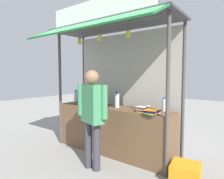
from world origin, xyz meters
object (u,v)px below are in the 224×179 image
at_px(magazine_stack_mid_left, 152,112).
at_px(banana_bunch_rightmost, 128,34).
at_px(magazine_stack_right, 100,105).
at_px(plastic_crate, 186,173).
at_px(water_bottle_far_left, 117,100).
at_px(banana_bunch_inner_left, 99,37).
at_px(magazine_stack_mid_right, 143,109).
at_px(water_bottle_front_right, 164,105).
at_px(water_bottle_rear_center, 76,96).
at_px(banana_bunch_leftmost, 80,41).
at_px(vendor_person, 92,110).

height_order(magazine_stack_mid_left, banana_bunch_rightmost, banana_bunch_rightmost).
relative_size(magazine_stack_right, plastic_crate, 0.71).
xyz_separation_m(water_bottle_far_left, magazine_stack_mid_left, (0.84, -0.20, -0.11)).
bearing_deg(plastic_crate, banana_bunch_inner_left, -176.10).
distance_m(magazine_stack_right, magazine_stack_mid_right, 1.00).
distance_m(water_bottle_front_right, magazine_stack_right, 1.31).
bearing_deg(banana_bunch_rightmost, water_bottle_far_left, 141.27).
xyz_separation_m(water_bottle_rear_center, banana_bunch_leftmost, (0.60, -0.43, 1.15)).
height_order(water_bottle_rear_center, banana_bunch_leftmost, banana_bunch_leftmost).
bearing_deg(vendor_person, banana_bunch_leftmost, -9.75).
xyz_separation_m(water_bottle_front_right, banana_bunch_inner_left, (-0.99, -0.58, 1.18)).
bearing_deg(plastic_crate, water_bottle_far_left, 168.08).
relative_size(water_bottle_front_right, banana_bunch_inner_left, 1.05).
height_order(vendor_person, plastic_crate, vendor_person).
height_order(water_bottle_rear_center, water_bottle_far_left, water_bottle_far_left).
distance_m(magazine_stack_mid_left, banana_bunch_leftmost, 1.91).
bearing_deg(banana_bunch_rightmost, magazine_stack_right, 157.57).
xyz_separation_m(magazine_stack_mid_right, banana_bunch_inner_left, (-0.70, -0.34, 1.25)).
distance_m(magazine_stack_mid_right, banana_bunch_inner_left, 1.48).
relative_size(water_bottle_far_left, magazine_stack_right, 1.12).
height_order(water_bottle_far_left, banana_bunch_inner_left, banana_bunch_inner_left).
bearing_deg(water_bottle_far_left, magazine_stack_mid_right, -5.99).
height_order(water_bottle_front_right, plastic_crate, water_bottle_front_right).
height_order(magazine_stack_mid_left, magazine_stack_mid_right, magazine_stack_mid_right).
relative_size(magazine_stack_mid_right, plastic_crate, 0.69).
height_order(banana_bunch_inner_left, vendor_person, banana_bunch_inner_left).
bearing_deg(water_bottle_far_left, magazine_stack_mid_left, -13.41).
distance_m(magazine_stack_mid_right, vendor_person, 0.90).
height_order(magazine_stack_right, plastic_crate, magazine_stack_right).
height_order(magazine_stack_right, vendor_person, vendor_person).
xyz_separation_m(magazine_stack_right, banana_bunch_rightmost, (0.90, -0.37, 1.27)).
relative_size(banana_bunch_inner_left, vendor_person, 0.14).
height_order(water_bottle_far_left, vendor_person, vendor_person).
height_order(water_bottle_rear_center, plastic_crate, water_bottle_rear_center).
distance_m(magazine_stack_right, banana_bunch_rightmost, 1.60).
distance_m(magazine_stack_mid_left, vendor_person, 0.97).
bearing_deg(magazine_stack_mid_left, banana_bunch_leftmost, -171.98).
bearing_deg(magazine_stack_mid_left, magazine_stack_right, 172.20).
xyz_separation_m(magazine_stack_mid_left, plastic_crate, (0.58, -0.10, -0.81)).
height_order(water_bottle_far_left, banana_bunch_leftmost, banana_bunch_leftmost).
height_order(magazine_stack_mid_left, plastic_crate, magazine_stack_mid_left).
bearing_deg(banana_bunch_inner_left, water_bottle_rear_center, 158.61).
distance_m(water_bottle_rear_center, banana_bunch_inner_left, 1.66).
xyz_separation_m(water_bottle_rear_center, banana_bunch_inner_left, (1.10, -0.43, 1.16)).
bearing_deg(magazine_stack_mid_right, vendor_person, -126.96).
bearing_deg(water_bottle_far_left, plastic_crate, -11.92).
height_order(magazine_stack_mid_right, plastic_crate, magazine_stack_mid_right).
xyz_separation_m(water_bottle_front_right, magazine_stack_right, (-1.29, -0.20, -0.10)).
xyz_separation_m(magazine_stack_mid_left, vendor_person, (-0.78, -0.58, 0.03)).
distance_m(magazine_stack_right, plastic_crate, 2.00).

